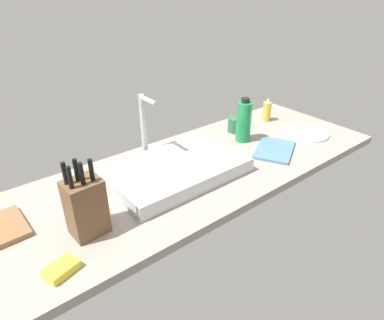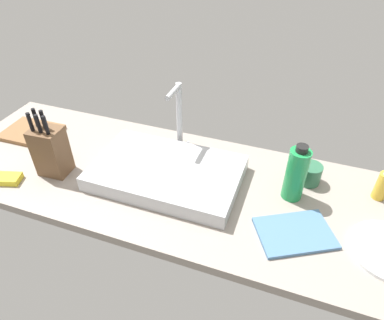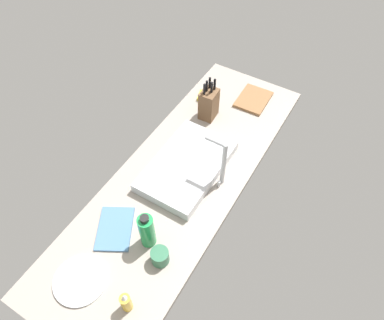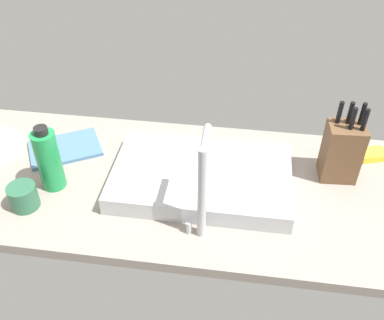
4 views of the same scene
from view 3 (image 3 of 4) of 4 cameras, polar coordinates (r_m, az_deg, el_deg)
countertop_slab at (r=196.16cm, az=-1.52°, el=-2.74°), size 192.39×64.04×3.50cm
sink_basin at (r=194.79cm, az=-0.78°, el=-0.95°), size 55.05×34.40×5.93cm
faucet at (r=179.42cm, az=4.77°, el=-0.16°), size 5.50×12.11×30.05cm
knife_block at (r=218.16cm, az=2.68°, el=8.94°), size 11.56×9.77×26.42cm
cutting_board at (r=237.87cm, az=9.72°, el=9.48°), size 24.47×19.22×1.80cm
soap_bottle at (r=160.51cm, az=-10.45°, el=-21.35°), size 4.54×4.54×13.49cm
water_bottle at (r=166.79cm, az=-7.19°, el=-11.07°), size 7.28×7.28×22.06cm
dinner_plate at (r=173.84cm, az=-17.33°, el=-17.76°), size 23.79×23.79×1.20cm
dish_towel at (r=180.88cm, az=-12.14°, el=-10.59°), size 28.44×25.65×1.20cm
coffee_mug at (r=167.94cm, az=-5.11°, el=-15.01°), size 8.37×8.37×7.58cm
dish_sponge at (r=236.72cm, az=1.79°, el=10.16°), size 10.36×8.36×2.40cm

